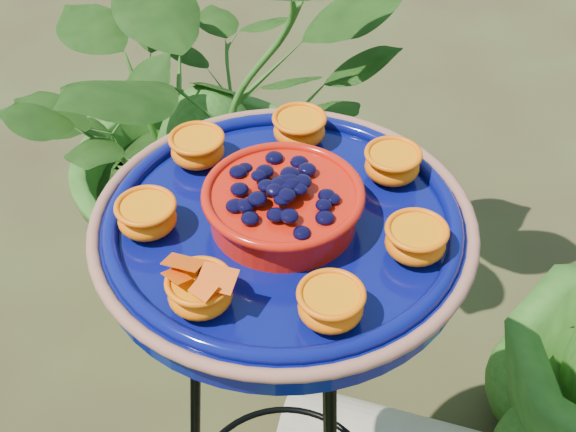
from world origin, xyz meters
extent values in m
torus|color=black|center=(0.06, -0.08, 0.89)|extent=(0.27, 0.27, 0.02)
cylinder|color=black|center=(0.06, 0.07, 0.45)|extent=(0.02, 0.09, 0.89)
cylinder|color=#070B53|center=(0.06, -0.08, 0.92)|extent=(0.47, 0.47, 0.04)
torus|color=brown|center=(0.06, -0.08, 0.94)|extent=(0.48, 0.48, 0.02)
torus|color=#070B53|center=(0.06, -0.08, 0.95)|extent=(0.44, 0.44, 0.02)
cylinder|color=#BC1307|center=(0.06, -0.08, 0.97)|extent=(0.18, 0.18, 0.04)
torus|color=#BC1307|center=(0.06, -0.08, 0.99)|extent=(0.20, 0.20, 0.01)
ellipsoid|color=black|center=(0.06, -0.08, 0.99)|extent=(0.16, 0.16, 0.03)
ellipsoid|color=#E56702|center=(0.22, -0.05, 0.96)|extent=(0.07, 0.07, 0.04)
cylinder|color=orange|center=(0.22, -0.05, 0.98)|extent=(0.07, 0.07, 0.01)
ellipsoid|color=#E56702|center=(0.14, 0.07, 0.96)|extent=(0.07, 0.07, 0.04)
cylinder|color=orange|center=(0.14, 0.07, 0.98)|extent=(0.07, 0.07, 0.01)
ellipsoid|color=#E56702|center=(-0.01, 0.07, 0.96)|extent=(0.07, 0.07, 0.04)
cylinder|color=orange|center=(-0.01, 0.07, 0.98)|extent=(0.07, 0.07, 0.01)
ellipsoid|color=#E56702|center=(-0.10, -0.04, 0.96)|extent=(0.07, 0.07, 0.04)
cylinder|color=orange|center=(-0.10, -0.04, 0.98)|extent=(0.07, 0.07, 0.01)
ellipsoid|color=#E56702|center=(-0.07, -0.18, 0.96)|extent=(0.07, 0.07, 0.04)
cylinder|color=orange|center=(-0.07, -0.18, 0.98)|extent=(0.07, 0.07, 0.01)
ellipsoid|color=#E56702|center=(0.06, -0.24, 0.96)|extent=(0.07, 0.07, 0.04)
cylinder|color=orange|center=(0.06, -0.24, 0.98)|extent=(0.07, 0.07, 0.01)
ellipsoid|color=#E56702|center=(0.19, -0.18, 0.96)|extent=(0.07, 0.07, 0.04)
cylinder|color=orange|center=(0.19, -0.18, 0.98)|extent=(0.07, 0.07, 0.01)
cylinder|color=black|center=(0.06, -0.24, 0.99)|extent=(0.01, 0.03, 0.00)
cube|color=#FF5C05|center=(0.04, -0.24, 1.00)|extent=(0.05, 0.04, 0.01)
cube|color=#FF5C05|center=(0.08, -0.24, 1.00)|extent=(0.05, 0.04, 0.01)
imported|color=#1F4412|center=(-0.53, 0.52, 0.51)|extent=(1.15, 1.19, 1.01)
camera|label=1|loc=(0.45, -0.69, 1.61)|focal=50.00mm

